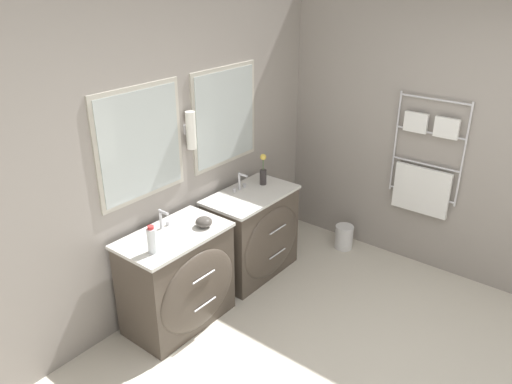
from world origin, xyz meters
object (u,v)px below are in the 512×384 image
vanity_right (254,233)px  amenity_bowl (204,222)px  flower_vase (263,172)px  vanity_left (180,279)px  toiletry_bottle (152,240)px  waste_bin (344,236)px

vanity_right → amenity_bowl: 0.84m
flower_vase → vanity_left: bearing=-176.3°
toiletry_bottle → flower_vase: (1.46, 0.13, 0.02)m
vanity_left → flower_vase: 1.30m
vanity_left → vanity_right: (0.95, 0.00, 0.00)m
vanity_left → amenity_bowl: bearing=-16.5°
vanity_right → waste_bin: (0.94, -0.45, -0.29)m
vanity_left → waste_bin: size_ratio=3.49×
toiletry_bottle → flower_vase: bearing=5.0°
vanity_left → amenity_bowl: size_ratio=6.51×
vanity_right → amenity_bowl: size_ratio=6.51×
vanity_left → flower_vase: size_ratio=2.90×
toiletry_bottle → waste_bin: size_ratio=0.86×
vanity_left → amenity_bowl: (0.23, -0.07, 0.44)m
vanity_right → flower_vase: size_ratio=2.90×
vanity_left → waste_bin: 1.96m
amenity_bowl → toiletry_bottle: bearing=178.0°
toiletry_bottle → waste_bin: 2.34m
toiletry_bottle → amenity_bowl: 0.51m
waste_bin → amenity_bowl: bearing=166.9°
amenity_bowl → waste_bin: amenity_bowl is taller
vanity_left → vanity_right: 0.95m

